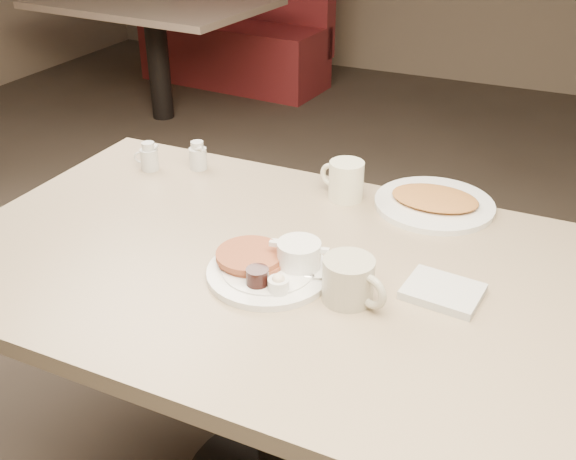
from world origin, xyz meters
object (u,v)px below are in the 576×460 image
at_px(coffee_mug_near, 350,280).
at_px(creamer_left, 149,157).
at_px(booth_back_left, 231,29).
at_px(main_plate, 272,265).
at_px(creamer_right, 198,156).
at_px(coffee_mug_far, 345,180).
at_px(diner_table, 284,325).
at_px(hash_plate, 434,202).

xyz_separation_m(coffee_mug_near, creamer_left, (-0.72, 0.35, -0.01)).
bearing_deg(booth_back_left, main_plate, -59.38).
bearing_deg(booth_back_left, creamer_left, -64.64).
bearing_deg(main_plate, coffee_mug_near, -6.06).
relative_size(creamer_left, creamer_right, 1.00).
distance_m(coffee_mug_far, creamer_left, 0.56).
height_order(diner_table, booth_back_left, booth_back_left).
height_order(coffee_mug_far, creamer_right, coffee_mug_far).
distance_m(diner_table, hash_plate, 0.49).
distance_m(creamer_right, booth_back_left, 3.24).
distance_m(creamer_left, booth_back_left, 3.24).
distance_m(coffee_mug_near, creamer_right, 0.73).
bearing_deg(creamer_left, creamer_right, 27.90).
bearing_deg(hash_plate, booth_back_left, 127.55).
relative_size(diner_table, coffee_mug_near, 9.65).
bearing_deg(creamer_left, main_plate, -31.65).
height_order(main_plate, creamer_right, creamer_right).
bearing_deg(booth_back_left, diner_table, -58.92).
bearing_deg(coffee_mug_near, diner_table, 158.00).
bearing_deg(hash_plate, diner_table, -120.58).
height_order(main_plate, creamer_left, creamer_left).
bearing_deg(coffee_mug_far, creamer_right, 179.79).
relative_size(coffee_mug_near, creamer_left, 1.94).
bearing_deg(creamer_right, creamer_left, -152.10).
bearing_deg(coffee_mug_near, coffee_mug_far, 111.63).
bearing_deg(diner_table, coffee_mug_far, 88.32).
height_order(coffee_mug_near, hash_plate, coffee_mug_near).
bearing_deg(coffee_mug_near, creamer_left, 153.91).
bearing_deg(coffee_mug_far, diner_table, -91.68).
height_order(creamer_right, booth_back_left, booth_back_left).
xyz_separation_m(coffee_mug_far, hash_plate, (0.22, 0.05, -0.04)).
xyz_separation_m(diner_table, creamer_left, (-0.54, 0.28, 0.21)).
distance_m(creamer_left, creamer_right, 0.13).
bearing_deg(main_plate, coffee_mug_far, 87.90).
xyz_separation_m(coffee_mug_far, booth_back_left, (-1.93, 2.85, -0.39)).
height_order(creamer_left, creamer_right, same).
height_order(diner_table, creamer_right, creamer_right).
distance_m(diner_table, coffee_mug_near, 0.29).
relative_size(diner_table, booth_back_left, 0.87).
distance_m(creamer_left, hash_plate, 0.78).
height_order(coffee_mug_near, booth_back_left, booth_back_left).
bearing_deg(hash_plate, main_plate, -118.01).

